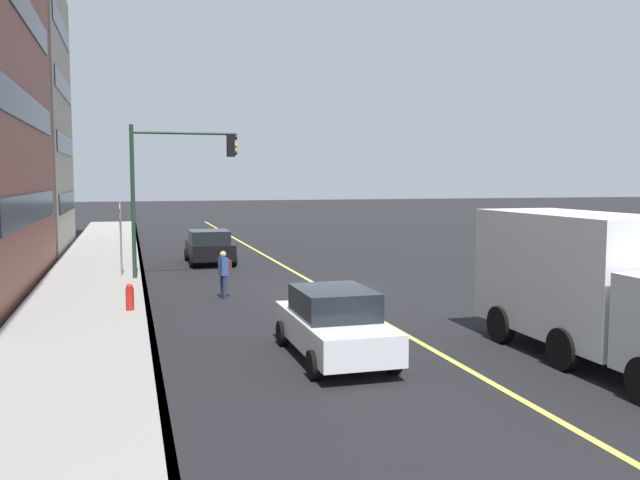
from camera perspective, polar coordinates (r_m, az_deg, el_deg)
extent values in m
plane|color=black|center=(24.65, 0.38, -4.18)|extent=(200.00, 200.00, 0.00)
cube|color=gray|center=(23.72, -19.00, -4.66)|extent=(80.00, 3.85, 0.15)
cube|color=slate|center=(23.68, -14.53, -4.55)|extent=(80.00, 0.16, 0.15)
cube|color=#D8CC4C|center=(24.65, 0.38, -4.16)|extent=(80.00, 0.16, 0.01)
cube|color=#262D38|center=(27.42, -23.14, 2.49)|extent=(13.52, 0.06, 1.10)
cube|color=#262D38|center=(27.51, -23.41, 10.09)|extent=(13.52, 0.06, 1.10)
cube|color=#262D38|center=(28.08, -23.70, 17.52)|extent=(13.52, 0.06, 1.10)
cube|color=#262D38|center=(42.18, -20.60, 3.04)|extent=(9.73, 0.06, 1.10)
cube|color=#262D38|center=(42.20, -20.74, 7.54)|extent=(9.73, 0.06, 1.10)
cube|color=#262D38|center=(42.49, -20.89, 12.02)|extent=(9.73, 0.06, 1.10)
cube|color=#262D38|center=(43.03, -21.04, 16.41)|extent=(9.73, 0.06, 1.10)
cube|color=silver|center=(15.23, 1.17, -7.67)|extent=(4.37, 1.74, 0.66)
cube|color=black|center=(15.10, 1.18, -5.30)|extent=(2.08, 1.60, 0.62)
cylinder|color=black|center=(16.45, -3.18, -7.88)|extent=(0.60, 0.22, 0.60)
cylinder|color=black|center=(16.89, 2.51, -7.53)|extent=(0.60, 0.22, 0.60)
cylinder|color=black|center=(13.74, -0.49, -10.53)|extent=(0.60, 0.22, 0.60)
cylinder|color=black|center=(14.27, 6.22, -9.96)|extent=(0.60, 0.22, 0.60)
cube|color=black|center=(32.40, -9.33, -0.80)|extent=(4.09, 1.95, 0.72)
cube|color=black|center=(32.44, -9.36, 0.33)|extent=(2.07, 1.79, 0.55)
cylinder|color=black|center=(33.68, -11.19, -1.22)|extent=(0.60, 0.22, 0.60)
cylinder|color=black|center=(33.89, -7.98, -1.14)|extent=(0.60, 0.22, 0.60)
cylinder|color=black|center=(31.01, -10.78, -1.77)|extent=(0.60, 0.22, 0.60)
cylinder|color=black|center=(31.24, -7.29, -1.67)|extent=(0.60, 0.22, 0.60)
cube|color=silver|center=(16.60, 20.55, -2.66)|extent=(4.99, 2.22, 2.79)
cylinder|color=black|center=(18.44, 20.76, -6.31)|extent=(0.90, 0.28, 0.90)
cylinder|color=black|center=(17.28, 15.07, -6.91)|extent=(0.90, 0.28, 0.90)
cylinder|color=black|center=(15.25, 19.94, -8.67)|extent=(0.90, 0.28, 0.90)
cylinder|color=#262D4C|center=(22.76, -8.08, -4.00)|extent=(0.17, 0.17, 0.80)
cylinder|color=#262D4C|center=(22.96, -8.27, -3.92)|extent=(0.17, 0.17, 0.80)
cube|color=#334C8C|center=(22.76, -8.20, -2.22)|extent=(0.42, 0.30, 0.60)
sphere|color=tan|center=(22.71, -8.21, -1.20)|extent=(0.22, 0.22, 0.22)
cube|color=#592626|center=(22.82, -7.80, -2.12)|extent=(0.29, 0.22, 0.34)
cylinder|color=#1E3823|center=(27.06, -15.54, 2.96)|extent=(0.16, 0.16, 6.09)
cylinder|color=#1E3823|center=(27.19, -11.34, 8.85)|extent=(0.10, 4.07, 0.10)
cube|color=black|center=(27.36, -7.57, 7.94)|extent=(0.28, 0.30, 0.90)
sphere|color=#360605|center=(27.41, -7.20, 8.57)|extent=(0.18, 0.18, 0.18)
sphere|color=gold|center=(27.39, -7.19, 7.94)|extent=(0.18, 0.18, 0.18)
sphere|color=black|center=(27.38, -7.18, 7.31)|extent=(0.18, 0.18, 0.18)
cylinder|color=slate|center=(28.18, -16.50, -0.02)|extent=(0.08, 0.08, 3.11)
cube|color=white|center=(28.10, -16.61, 2.73)|extent=(0.60, 0.02, 0.20)
cube|color=#DB5919|center=(28.11, -16.59, 2.01)|extent=(0.44, 0.02, 0.28)
cylinder|color=red|center=(20.72, -15.79, -5.05)|extent=(0.24, 0.24, 0.80)
sphere|color=red|center=(20.65, -15.82, -3.85)|extent=(0.20, 0.20, 0.20)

